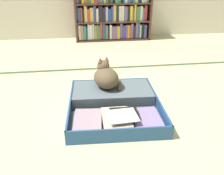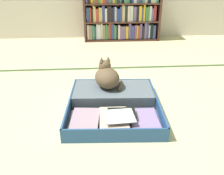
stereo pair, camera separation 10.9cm
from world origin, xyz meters
name	(u,v)px [view 2 (the right image)]	position (x,y,z in m)	size (l,w,h in m)	color
ground_plane	(99,113)	(0.00, 0.00, 0.00)	(10.00, 10.00, 0.00)	#C5BD8D
tatami_border	(97,68)	(0.00, 0.95, 0.00)	(4.80, 0.05, 0.00)	#384E2B
bookshelf	(121,13)	(0.41, 2.23, 0.41)	(1.18, 0.30, 0.85)	#512F26
open_suitcase	(113,102)	(0.12, 0.09, 0.04)	(0.72, 0.81, 0.10)	#254E82
black_cat	(107,77)	(0.08, 0.26, 0.19)	(0.28, 0.30, 0.25)	brown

